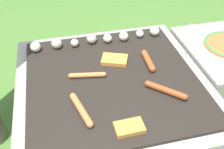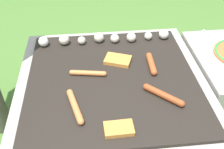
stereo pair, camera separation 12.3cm
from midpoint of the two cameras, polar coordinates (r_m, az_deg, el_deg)
The scene contains 11 objects.
ground_plane at distance 1.57m, azimuth -2.31°, elevation -13.19°, with size 14.00×14.00×0.00m, color #47702D.
grill at distance 1.40m, azimuth -2.54°, elevation -7.78°, with size 0.90×0.90×0.44m.
side_ledge at distance 1.69m, azimuth 20.36°, elevation -0.62°, with size 0.46×0.54×0.44m.
sausage_front_center at distance 1.25m, azimuth -8.20°, elevation -0.24°, with size 0.18×0.05×0.02m.
sausage_back_center at distance 1.09m, azimuth -9.99°, elevation -7.66°, with size 0.07×0.20×0.03m.
sausage_mid_left at distance 1.17m, azimuth 8.69°, elevation -3.54°, with size 0.16×0.15×0.03m.
sausage_back_left at distance 1.33m, azimuth 5.27°, elevation 2.91°, with size 0.04×0.17×0.03m.
bread_slice_center at distance 1.02m, azimuth 0.29°, elevation -11.62°, with size 0.11×0.07×0.02m.
bread_slice_right at distance 1.34m, azimuth -2.08°, elevation 3.15°, with size 0.15×0.13×0.02m.
mushroom_row at distance 1.48m, azimuth -5.76°, elevation 7.64°, with size 0.73×0.07×0.06m.
fork_utensil at distance 1.67m, azimuth 16.52°, elevation 9.28°, with size 0.08×0.16×0.01m.
Camera 1 is at (-0.22, -0.92, 1.25)m, focal length 42.00 mm.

